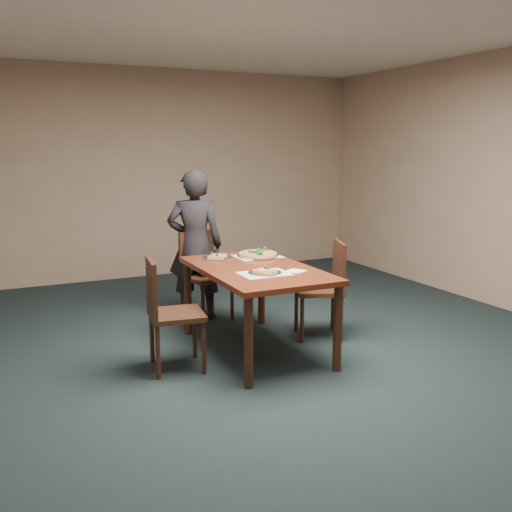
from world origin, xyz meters
name	(u,v)px	position (x,y,z in m)	size (l,w,h in m)	color
ground	(298,377)	(0.00, 0.00, 0.00)	(8.00, 8.00, 0.00)	black
room_shell	(302,151)	(0.00, 0.00, 1.74)	(8.00, 8.00, 8.00)	tan
dining_table	(256,278)	(-0.05, 0.67, 0.66)	(0.90, 1.50, 0.75)	#501D10
chair_far	(203,270)	(-0.12, 1.79, 0.52)	(0.51, 0.51, 0.91)	black
chair_left	(166,308)	(-0.87, 0.59, 0.52)	(0.47, 0.47, 0.91)	black
chair_right	(327,283)	(0.72, 0.74, 0.52)	(0.54, 0.54, 0.91)	black
diner	(195,245)	(-0.19, 1.84, 0.78)	(0.57, 0.37, 1.55)	black
placemat_main	(258,256)	(0.18, 1.12, 0.75)	(0.42, 0.32, 0.00)	white
placemat_near	(265,274)	(-0.09, 0.42, 0.75)	(0.40, 0.30, 0.00)	white
pizza_pan	(258,254)	(0.18, 1.11, 0.77)	(0.40, 0.40, 0.07)	silver
slice_plate_near	(265,272)	(-0.09, 0.42, 0.76)	(0.28, 0.28, 0.06)	silver
slice_plate_far	(217,257)	(-0.20, 1.20, 0.76)	(0.28, 0.28, 0.06)	silver
napkin	(296,271)	(0.18, 0.39, 0.75)	(0.14, 0.14, 0.01)	white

